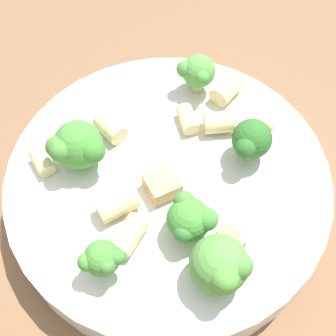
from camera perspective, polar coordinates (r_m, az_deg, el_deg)
name	(u,v)px	position (r m, az deg, el deg)	size (l,w,h in m)	color
ground_plane	(168,198)	(0.39, 0.00, -3.65)	(2.00, 2.00, 0.00)	brown
pasta_bowl	(168,185)	(0.38, 0.00, -2.08)	(0.25, 0.25, 0.04)	silver
broccoli_floret_0	(253,143)	(0.36, 10.35, 3.05)	(0.03, 0.03, 0.04)	#9EC175
broccoli_floret_1	(102,259)	(0.31, -8.06, -10.98)	(0.03, 0.03, 0.03)	#9EC175
broccoli_floret_2	(221,266)	(0.31, 6.47, -11.76)	(0.04, 0.04, 0.04)	#9EC175
broccoli_floret_3	(193,218)	(0.32, 3.03, -6.15)	(0.03, 0.03, 0.04)	#9EC175
broccoli_floret_4	(77,146)	(0.36, -11.03, 2.65)	(0.04, 0.04, 0.04)	#84AD60
broccoli_floret_5	(197,72)	(0.40, 3.58, 11.61)	(0.03, 0.03, 0.04)	#9EC175
rigatoni_0	(129,235)	(0.33, -4.78, -8.17)	(0.02, 0.02, 0.03)	beige
rigatoni_1	(187,119)	(0.39, 2.39, 5.94)	(0.01, 0.01, 0.02)	beige
rigatoni_2	(42,162)	(0.37, -15.08, 0.73)	(0.01, 0.01, 0.02)	beige
rigatoni_3	(219,123)	(0.38, 6.19, 5.53)	(0.02, 0.02, 0.02)	beige
rigatoni_4	(117,205)	(0.34, -6.24, -4.47)	(0.02, 0.02, 0.03)	beige
rigatoni_5	(257,126)	(0.39, 10.78, 5.03)	(0.01, 0.01, 0.02)	beige
rigatoni_6	(110,127)	(0.38, -7.05, 4.95)	(0.02, 0.02, 0.03)	beige
rigatoni_7	(226,90)	(0.41, 7.13, 9.47)	(0.02, 0.02, 0.03)	beige
chicken_chunk_0	(230,240)	(0.33, 7.59, -8.71)	(0.02, 0.01, 0.01)	tan
chicken_chunk_1	(162,185)	(0.35, -0.71, -2.07)	(0.02, 0.02, 0.02)	tan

